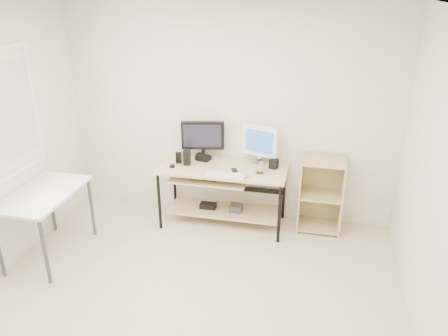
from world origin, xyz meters
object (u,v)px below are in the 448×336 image
object	(u,v)px
desk	(221,183)
side_table	(44,199)
white_imac	(259,142)
black_monitor	(203,138)
shelf_unit	(321,193)
audio_controller	(179,158)

from	to	relation	value
desk	side_table	size ratio (longest dim) A/B	1.50
desk	white_imac	xyz separation A→B (m)	(0.42, 0.21, 0.48)
desk	black_monitor	xyz separation A→B (m)	(-0.27, 0.21, 0.48)
shelf_unit	white_imac	xyz separation A→B (m)	(-0.76, 0.04, 0.57)
side_table	white_imac	distance (m)	2.45
white_imac	audio_controller	xyz separation A→B (m)	(-0.94, -0.20, -0.20)
side_table	black_monitor	bearing A→B (deg)	42.45
desk	audio_controller	world-z (taller)	audio_controller
black_monitor	audio_controller	world-z (taller)	black_monitor
desk	white_imac	world-z (taller)	white_imac
shelf_unit	black_monitor	bearing A→B (deg)	178.21
shelf_unit	desk	bearing A→B (deg)	-172.23
desk	audio_controller	size ratio (longest dim) A/B	10.85
shelf_unit	black_monitor	size ratio (longest dim) A/B	1.74
white_imac	shelf_unit	bearing A→B (deg)	14.07
desk	audio_controller	bearing A→B (deg)	179.37
shelf_unit	black_monitor	distance (m)	1.56
desk	white_imac	size ratio (longest dim) A/B	3.18
shelf_unit	black_monitor	world-z (taller)	black_monitor
black_monitor	white_imac	bearing A→B (deg)	-11.58
shelf_unit	white_imac	size ratio (longest dim) A/B	1.91
white_imac	audio_controller	size ratio (longest dim) A/B	3.42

